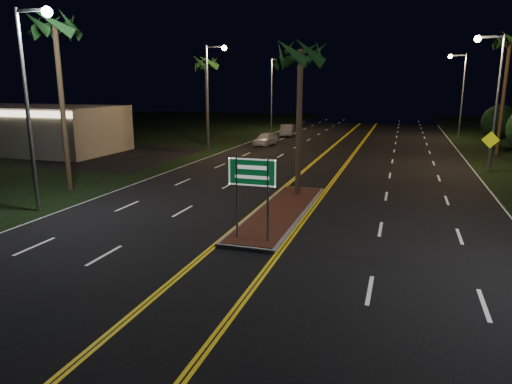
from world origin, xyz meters
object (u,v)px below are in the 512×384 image
at_px(commercial_building, 34,129).
at_px(streetlight_left_near, 32,88).
at_px(car_far, 287,129).
at_px(palm_left_near, 55,28).
at_px(warning_sign, 490,145).
at_px(median_island, 281,212).
at_px(palm_left_far, 206,63).
at_px(palm_median, 301,54).
at_px(palm_right_far, 510,42).
at_px(shrub_far, 499,122).
at_px(streetlight_right_far, 460,86).
at_px(highway_sign, 252,180).
at_px(car_near, 266,138).
at_px(streetlight_left_mid, 211,86).
at_px(streetlight_right_mid, 492,87).
at_px(streetlight_left_far, 274,86).

distance_m(commercial_building, streetlight_left_near, 22.49).
xyz_separation_m(commercial_building, car_far, (18.26, 19.10, -1.25)).
xyz_separation_m(palm_left_near, warning_sign, (23.30, 13.52, -6.88)).
distance_m(median_island, palm_left_far, 25.76).
distance_m(palm_median, palm_left_near, 12.82).
xyz_separation_m(commercial_building, warning_sign, (36.80, 1.53, -0.20)).
xyz_separation_m(palm_right_far, shrub_far, (1.00, 6.00, -6.81)).
bearing_deg(commercial_building, streetlight_right_far, 31.01).
bearing_deg(shrub_far, commercial_building, -158.09).
xyz_separation_m(car_far, warning_sign, (18.54, -17.57, 1.05)).
distance_m(median_island, palm_left_near, 15.20).
height_order(highway_sign, shrub_far, shrub_far).
bearing_deg(car_near, streetlight_right_far, 39.15).
xyz_separation_m(commercial_building, palm_right_far, (38.80, 10.01, 7.14)).
bearing_deg(car_near, palm_left_far, -149.14).
xyz_separation_m(streetlight_left_mid, palm_left_far, (-2.19, 4.00, 2.09)).
relative_size(palm_left_near, warning_sign, 3.58).
bearing_deg(shrub_far, warning_sign, -101.71).
xyz_separation_m(palm_left_near, car_far, (4.76, 31.09, -7.93)).
bearing_deg(warning_sign, highway_sign, -122.03).
bearing_deg(commercial_building, palm_median, -20.05).
relative_size(commercial_building, warning_sign, 5.48).
xyz_separation_m(streetlight_left_mid, palm_left_near, (-1.89, -16.00, 3.02)).
bearing_deg(streetlight_right_far, car_near, -147.42).
bearing_deg(palm_left_far, highway_sign, -63.08).
distance_m(median_island, streetlight_left_near, 12.36).
bearing_deg(streetlight_right_mid, streetlight_left_near, -139.70).
relative_size(streetlight_left_near, palm_left_near, 0.92).
height_order(commercial_building, streetlight_left_mid, streetlight_left_mid).
height_order(palm_right_far, warning_sign, palm_right_far).
relative_size(commercial_building, shrub_far, 3.79).
distance_m(streetlight_left_mid, palm_left_near, 16.39).
xyz_separation_m(highway_sign, palm_left_far, (-12.80, 25.20, 5.34)).
xyz_separation_m(streetlight_left_far, streetlight_right_mid, (21.23, -22.00, 0.00)).
distance_m(median_island, streetlight_right_far, 37.00).
height_order(commercial_building, shrub_far, commercial_building).
bearing_deg(warning_sign, car_far, 134.49).
distance_m(streetlight_right_far, palm_median, 33.28).
bearing_deg(palm_median, streetlight_left_near, -148.51).
distance_m(palm_left_near, palm_left_far, 20.02).
height_order(streetlight_left_near, warning_sign, streetlight_left_near).
relative_size(streetlight_left_far, warning_sign, 3.29).
distance_m(palm_left_far, car_near, 9.00).
height_order(streetlight_left_near, shrub_far, streetlight_left_near).
height_order(car_near, car_far, car_far).
bearing_deg(shrub_far, streetlight_left_mid, -153.82).
bearing_deg(commercial_building, palm_left_near, -41.61).
bearing_deg(palm_left_near, shrub_far, 46.79).
bearing_deg(car_far, streetlight_left_mid, -110.74).
bearing_deg(palm_left_near, warning_sign, 30.13).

